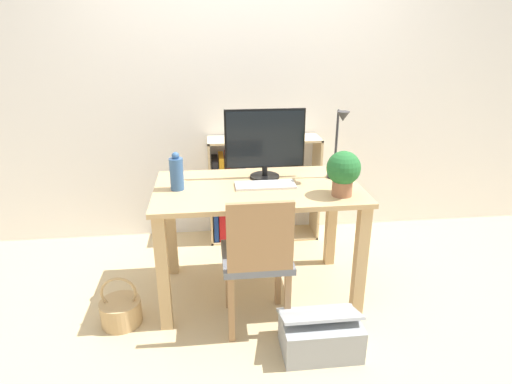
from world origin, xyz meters
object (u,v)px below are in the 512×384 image
(monitor, at_px, (265,141))
(bookshelf, at_px, (243,195))
(keyboard, at_px, (265,185))
(basket, at_px, (121,311))
(vase, at_px, (177,173))
(potted_plant, at_px, (343,171))
(desk_lamp, at_px, (339,138))
(chair, at_px, (257,257))
(storage_box, at_px, (320,334))

(monitor, bearing_deg, bookshelf, 97.59)
(keyboard, relative_size, basket, 1.17)
(monitor, height_order, basket, monitor)
(vase, bearing_deg, potted_plant, -12.31)
(desk_lamp, relative_size, bookshelf, 0.50)
(chair, bearing_deg, monitor, 83.86)
(potted_plant, distance_m, chair, 0.71)
(keyboard, xyz_separation_m, basket, (-0.92, -0.24, -0.70))
(chair, bearing_deg, keyboard, 81.48)
(monitor, xyz_separation_m, potted_plant, (0.41, -0.38, -0.09))
(monitor, distance_m, bookshelf, 0.93)
(keyboard, xyz_separation_m, storage_box, (0.23, -0.62, -0.67))
(potted_plant, xyz_separation_m, bookshelf, (-0.50, 1.05, -0.54))
(potted_plant, bearing_deg, desk_lamp, 79.86)
(monitor, relative_size, bookshelf, 0.57)
(basket, bearing_deg, chair, -9.31)
(desk_lamp, relative_size, storage_box, 1.04)
(monitor, bearing_deg, chair, -101.64)
(bookshelf, height_order, storage_box, bookshelf)
(monitor, distance_m, desk_lamp, 0.48)
(basket, bearing_deg, storage_box, -18.13)
(desk_lamp, relative_size, chair, 0.53)
(potted_plant, height_order, chair, potted_plant)
(vase, distance_m, chair, 0.72)
(monitor, distance_m, vase, 0.60)
(desk_lamp, bearing_deg, chair, -142.40)
(bookshelf, bearing_deg, chair, -91.10)
(desk_lamp, xyz_separation_m, bookshelf, (-0.55, 0.78, -0.67))
(chair, relative_size, storage_box, 1.98)
(basket, bearing_deg, keyboard, 14.53)
(desk_lamp, distance_m, chair, 0.92)
(chair, distance_m, storage_box, 0.55)
(vase, bearing_deg, chair, -40.42)
(monitor, distance_m, keyboard, 0.30)
(vase, xyz_separation_m, chair, (0.45, -0.39, -0.40))
(vase, distance_m, potted_plant, 1.00)
(monitor, bearing_deg, basket, -156.40)
(desk_lamp, height_order, storage_box, desk_lamp)
(storage_box, bearing_deg, potted_plant, 64.11)
(storage_box, bearing_deg, keyboard, 110.61)
(keyboard, bearing_deg, bookshelf, 94.76)
(keyboard, height_order, desk_lamp, desk_lamp)
(storage_box, bearing_deg, vase, 141.11)
(potted_plant, bearing_deg, basket, -178.47)
(vase, xyz_separation_m, desk_lamp, (1.03, 0.06, 0.17))
(monitor, height_order, desk_lamp, desk_lamp)
(monitor, relative_size, basket, 1.62)
(potted_plant, relative_size, bookshelf, 0.29)
(bookshelf, relative_size, basket, 2.84)
(monitor, xyz_separation_m, keyboard, (-0.02, -0.17, -0.24))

